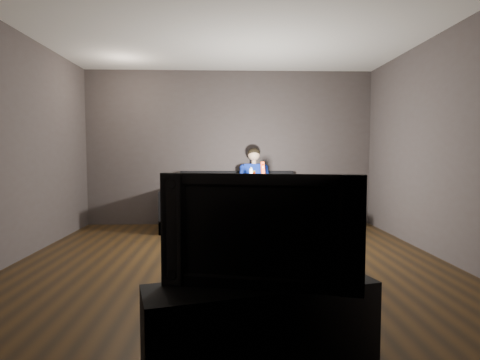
{
  "coord_description": "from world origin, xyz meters",
  "views": [
    {
      "loc": [
        -0.06,
        -4.59,
        1.27
      ],
      "look_at": [
        0.15,
        1.55,
        0.85
      ],
      "focal_mm": 30.0,
      "sensor_mm": 36.0,
      "label": 1
    }
  ],
  "objects_px": {
    "child": "(254,181)",
    "media_console": "(261,324)",
    "sofa": "(237,210)",
    "coffee_table": "(242,216)"
  },
  "relations": [
    {
      "from": "child",
      "to": "media_console",
      "type": "bearing_deg",
      "value": -93.46
    },
    {
      "from": "child",
      "to": "coffee_table",
      "type": "bearing_deg",
      "value": -105.47
    },
    {
      "from": "child",
      "to": "media_console",
      "type": "relative_size",
      "value": 0.89
    },
    {
      "from": "child",
      "to": "media_console",
      "type": "distance_m",
      "value": 4.34
    },
    {
      "from": "sofa",
      "to": "coffee_table",
      "type": "height_order",
      "value": "sofa"
    },
    {
      "from": "sofa",
      "to": "coffee_table",
      "type": "relative_size",
      "value": 1.97
    },
    {
      "from": "child",
      "to": "sofa",
      "type": "bearing_deg",
      "value": 166.59
    },
    {
      "from": "sofa",
      "to": "media_console",
      "type": "height_order",
      "value": "sofa"
    },
    {
      "from": "child",
      "to": "media_console",
      "type": "height_order",
      "value": "child"
    },
    {
      "from": "child",
      "to": "coffee_table",
      "type": "distance_m",
      "value": 1.03
    }
  ]
}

